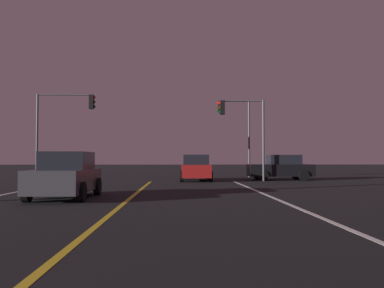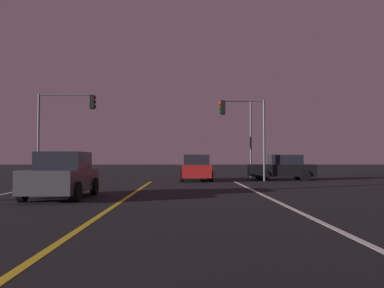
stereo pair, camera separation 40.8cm
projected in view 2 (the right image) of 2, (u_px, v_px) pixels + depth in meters
The scene contains 9 objects.
lane_edge_right at pixel (308, 216), 10.47m from camera, with size 0.16×31.58×0.01m, color silver.
lane_center_divider at pixel (98, 217), 10.39m from camera, with size 0.16×31.58×0.01m, color gold.
car_ahead_far at pixel (196, 168), 27.16m from camera, with size 2.02×4.30×1.70m.
car_oncoming at pixel (62, 176), 15.31m from camera, with size 2.02×4.30×1.70m.
car_crossing_side at pixel (282, 168), 28.11m from camera, with size 4.30×2.02×1.70m.
traffic_light_near_right at pixel (242, 121), 26.89m from camera, with size 2.98×0.36×5.25m.
traffic_light_near_left at pixel (66, 116), 26.73m from camera, with size 3.75×0.36×5.58m.
traffic_light_far_right at pixel (236, 121), 32.41m from camera, with size 2.59×0.36×5.98m.
street_lamp_right_near at pixel (369, 4), 10.39m from camera, with size 2.81×0.44×8.34m.
Camera 2 is at (2.18, -0.69, 1.45)m, focal length 39.04 mm.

